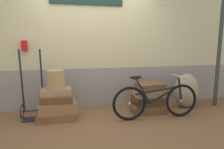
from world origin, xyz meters
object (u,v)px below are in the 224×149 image
(suitcase_7, at_px, (150,86))
(luggage_trolley, at_px, (33,102))
(suitcase_2, at_px, (57,98))
(suitcase_5, at_px, (147,100))
(suitcase_6, at_px, (149,93))
(suitcase_1, at_px, (58,107))
(suitcase_3, at_px, (56,91))
(burlap_sack, at_px, (186,90))
(bicycle, at_px, (156,101))
(suitcase_0, at_px, (57,115))
(suitcase_4, at_px, (147,108))
(wicker_basket, at_px, (56,79))

(suitcase_7, height_order, luggage_trolley, luggage_trolley)
(suitcase_2, height_order, suitcase_5, suitcase_2)
(suitcase_6, bearing_deg, suitcase_1, 176.94)
(suitcase_3, height_order, suitcase_5, suitcase_3)
(suitcase_3, bearing_deg, suitcase_7, -3.78)
(suitcase_5, bearing_deg, suitcase_7, -37.31)
(luggage_trolley, relative_size, burlap_sack, 1.73)
(luggage_trolley, height_order, burlap_sack, luggage_trolley)
(suitcase_7, bearing_deg, suitcase_2, 174.17)
(bicycle, bearing_deg, suitcase_0, 167.76)
(suitcase_6, relative_size, burlap_sack, 0.80)
(suitcase_2, relative_size, burlap_sack, 0.76)
(suitcase_2, relative_size, suitcase_4, 0.83)
(suitcase_5, height_order, burlap_sack, burlap_sack)
(suitcase_3, bearing_deg, suitcase_1, -66.98)
(suitcase_2, height_order, suitcase_7, suitcase_7)
(suitcase_6, bearing_deg, bicycle, -99.25)
(suitcase_5, height_order, wicker_basket, wicker_basket)
(suitcase_6, bearing_deg, suitcase_0, 175.99)
(suitcase_0, bearing_deg, suitcase_5, 3.11)
(suitcase_1, bearing_deg, suitcase_4, -3.97)
(wicker_basket, xyz_separation_m, burlap_sack, (2.66, 0.08, -0.36))
(suitcase_0, xyz_separation_m, suitcase_5, (1.76, 0.02, 0.16))
(suitcase_2, xyz_separation_m, burlap_sack, (2.65, 0.11, -0.02))
(suitcase_4, relative_size, suitcase_5, 1.17)
(suitcase_6, distance_m, bicycle, 0.38)
(burlap_sack, bearing_deg, suitcase_6, -174.34)
(suitcase_7, bearing_deg, burlap_sack, -1.07)
(suitcase_4, distance_m, burlap_sack, 0.95)
(suitcase_4, bearing_deg, wicker_basket, -175.19)
(suitcase_7, relative_size, burlap_sack, 0.71)
(suitcase_0, height_order, suitcase_2, suitcase_2)
(suitcase_0, relative_size, suitcase_4, 1.02)
(suitcase_2, height_order, suitcase_3, suitcase_3)
(suitcase_1, xyz_separation_m, suitcase_2, (-0.01, -0.00, 0.16))
(suitcase_4, xyz_separation_m, suitcase_5, (0.01, 0.02, 0.16))
(suitcase_7, bearing_deg, luggage_trolley, 170.47)
(suitcase_1, distance_m, luggage_trolley, 0.47)
(suitcase_6, bearing_deg, suitcase_5, 125.60)
(suitcase_4, bearing_deg, suitcase_1, -174.23)
(suitcase_4, distance_m, suitcase_7, 0.45)
(suitcase_1, bearing_deg, suitcase_3, 111.43)
(suitcase_2, xyz_separation_m, suitcase_7, (1.79, 0.03, 0.13))
(suitcase_2, distance_m, wicker_basket, 0.35)
(suitcase_6, bearing_deg, luggage_trolley, 173.23)
(suitcase_1, relative_size, luggage_trolley, 0.52)
(burlap_sack, bearing_deg, luggage_trolley, 179.51)
(suitcase_3, distance_m, suitcase_5, 1.78)
(suitcase_7, bearing_deg, bicycle, -103.96)
(suitcase_6, relative_size, bicycle, 0.36)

